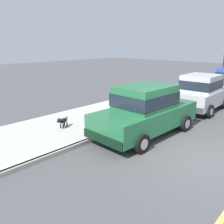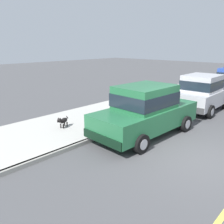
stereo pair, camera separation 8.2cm
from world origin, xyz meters
The scene contains 6 objects.
ground_plane centered at (0.00, 0.00, 0.00)m, with size 80.00×80.00×0.00m, color #4C4C4F.
curb centered at (-3.20, 0.00, 0.07)m, with size 0.16×64.00×0.14m, color gray.
sidewalk centered at (-5.00, 0.00, 0.07)m, with size 3.60×64.00×0.14m, color #B7B5AD.
car_green_sedan centered at (-2.20, 0.50, 0.98)m, with size 2.15×4.66×1.92m.
car_silver_hatchback centered at (-2.10, 5.34, 0.98)m, with size 2.02×3.83×1.88m.
dog_black centered at (-4.81, -1.43, 0.43)m, with size 0.37×0.72×0.49m.
Camera 1 is at (2.65, -6.57, 3.35)m, focal length 37.64 mm.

